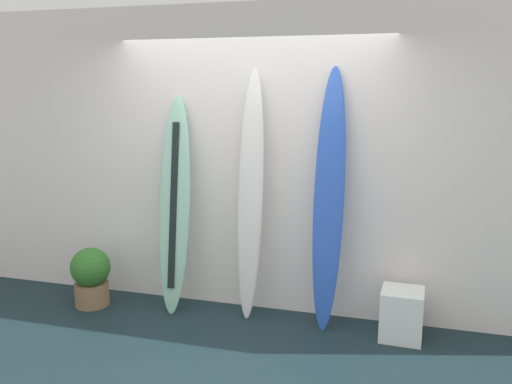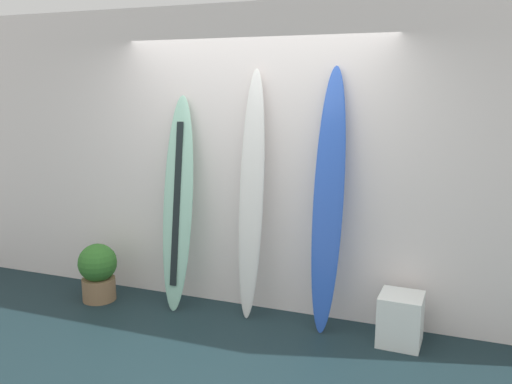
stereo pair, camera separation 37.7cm
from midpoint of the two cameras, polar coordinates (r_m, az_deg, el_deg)
name	(u,v)px [view 2 (the right image)]	position (r m, az deg, el deg)	size (l,w,h in m)	color
ground	(198,368)	(4.26, -3.59, -18.29)	(8.00, 8.00, 0.04)	#14262B
wall_back	(258,160)	(4.97, 2.39, 3.37)	(7.20, 0.20, 2.80)	silver
surfboard_seafoam	(178,204)	(5.00, -6.20, -1.30)	(0.31, 0.39, 2.00)	#8DC3AC
surfboard_ivory	(251,198)	(4.75, 1.78, -0.66)	(0.25, 0.31, 2.23)	silver
surfboard_cobalt	(328,204)	(4.55, 10.06, -1.25)	(0.27, 0.36, 2.25)	blue
display_block_left	(401,319)	(4.68, 17.47, -12.85)	(0.35, 0.35, 0.42)	white
potted_plant	(98,271)	(5.46, -14.61, -8.16)	(0.38, 0.38, 0.57)	#846546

